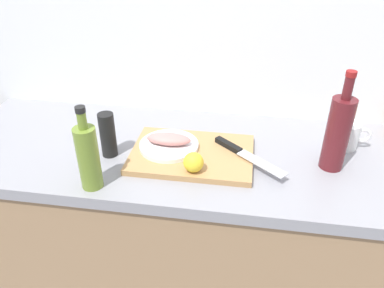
% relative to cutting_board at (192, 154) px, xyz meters
% --- Properties ---
extents(back_wall, '(3.20, 0.05, 2.50)m').
position_rel_cutting_board_xyz_m(back_wall, '(0.13, 0.36, 0.34)').
color(back_wall, white).
rests_on(back_wall, ground_plane).
extents(kitchen_counter, '(2.00, 0.60, 0.90)m').
position_rel_cutting_board_xyz_m(kitchen_counter, '(0.13, 0.04, -0.46)').
color(kitchen_counter, '#9E7A56').
rests_on(kitchen_counter, ground_plane).
extents(cutting_board, '(0.40, 0.28, 0.02)m').
position_rel_cutting_board_xyz_m(cutting_board, '(0.00, 0.00, 0.00)').
color(cutting_board, tan).
rests_on(cutting_board, kitchen_counter).
extents(white_plate, '(0.20, 0.20, 0.01)m').
position_rel_cutting_board_xyz_m(white_plate, '(-0.08, 0.01, 0.02)').
color(white_plate, white).
rests_on(white_plate, cutting_board).
extents(fish_fillet, '(0.15, 0.06, 0.04)m').
position_rel_cutting_board_xyz_m(fish_fillet, '(-0.08, 0.01, 0.04)').
color(fish_fillet, tan).
rests_on(fish_fillet, white_plate).
extents(chef_knife, '(0.24, 0.21, 0.02)m').
position_rel_cutting_board_xyz_m(chef_knife, '(0.16, 0.01, 0.02)').
color(chef_knife, silver).
rests_on(chef_knife, cutting_board).
extents(lemon_0, '(0.06, 0.06, 0.06)m').
position_rel_cutting_board_xyz_m(lemon_0, '(0.02, -0.11, 0.04)').
color(lemon_0, yellow).
rests_on(lemon_0, cutting_board).
extents(olive_oil_bottle, '(0.06, 0.06, 0.26)m').
position_rel_cutting_board_xyz_m(olive_oil_bottle, '(-0.27, -0.20, 0.10)').
color(olive_oil_bottle, olive).
rests_on(olive_oil_bottle, kitchen_counter).
extents(wine_bottle, '(0.07, 0.07, 0.32)m').
position_rel_cutting_board_xyz_m(wine_bottle, '(0.45, 0.01, 0.12)').
color(wine_bottle, '#59191E').
rests_on(wine_bottle, kitchen_counter).
extents(coffee_mug_0, '(0.12, 0.08, 0.09)m').
position_rel_cutting_board_xyz_m(coffee_mug_0, '(0.52, 0.14, 0.04)').
color(coffee_mug_0, white).
rests_on(coffee_mug_0, kitchen_counter).
extents(pepper_mill, '(0.05, 0.05, 0.15)m').
position_rel_cutting_board_xyz_m(pepper_mill, '(-0.28, -0.03, 0.07)').
color(pepper_mill, black).
rests_on(pepper_mill, kitchen_counter).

